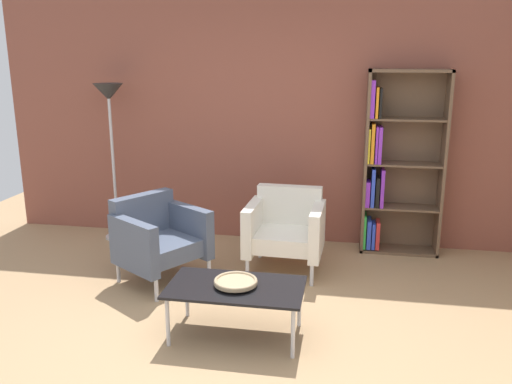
% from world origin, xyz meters
% --- Properties ---
extents(ground_plane, '(8.32, 8.32, 0.00)m').
position_xyz_m(ground_plane, '(0.00, 0.00, 0.00)').
color(ground_plane, tan).
extents(brick_back_panel, '(6.40, 0.12, 2.90)m').
position_xyz_m(brick_back_panel, '(0.00, 2.46, 1.45)').
color(brick_back_panel, brown).
rests_on(brick_back_panel, ground_plane).
extents(bookshelf_tall, '(0.80, 0.30, 1.90)m').
position_xyz_m(bookshelf_tall, '(1.18, 2.25, 0.91)').
color(bookshelf_tall, brown).
rests_on(bookshelf_tall, ground_plane).
extents(coffee_table_low, '(1.00, 0.56, 0.40)m').
position_xyz_m(coffee_table_low, '(-0.06, 0.21, 0.37)').
color(coffee_table_low, black).
rests_on(coffee_table_low, ground_plane).
extents(decorative_bowl, '(0.32, 0.32, 0.05)m').
position_xyz_m(decorative_bowl, '(-0.06, 0.21, 0.43)').
color(decorative_bowl, tan).
rests_on(decorative_bowl, coffee_table_low).
extents(armchair_spare_guest, '(0.92, 0.94, 0.78)m').
position_xyz_m(armchair_spare_guest, '(-0.98, 1.09, 0.41)').
color(armchair_spare_guest, '#4C566B').
rests_on(armchair_spare_guest, ground_plane).
extents(armchair_corner_red, '(0.74, 0.68, 0.78)m').
position_xyz_m(armchair_corner_red, '(0.14, 1.55, 0.41)').
color(armchair_corner_red, white).
rests_on(armchair_corner_red, ground_plane).
extents(floor_lamp_torchiere, '(0.32, 0.32, 1.74)m').
position_xyz_m(floor_lamp_torchiere, '(-1.86, 2.11, 1.45)').
color(floor_lamp_torchiere, silver).
rests_on(floor_lamp_torchiere, ground_plane).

